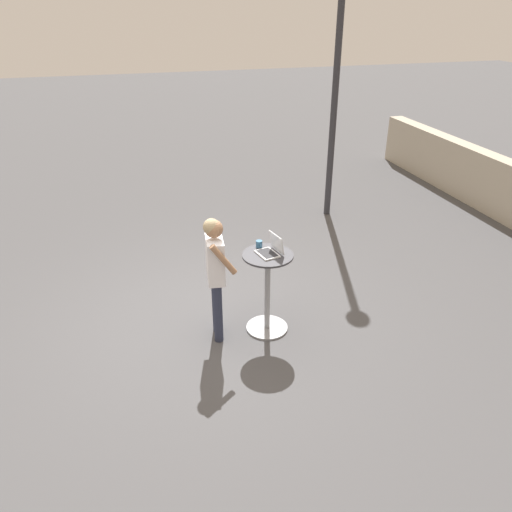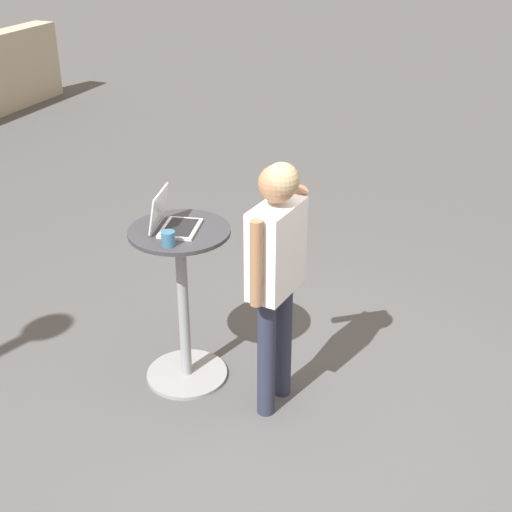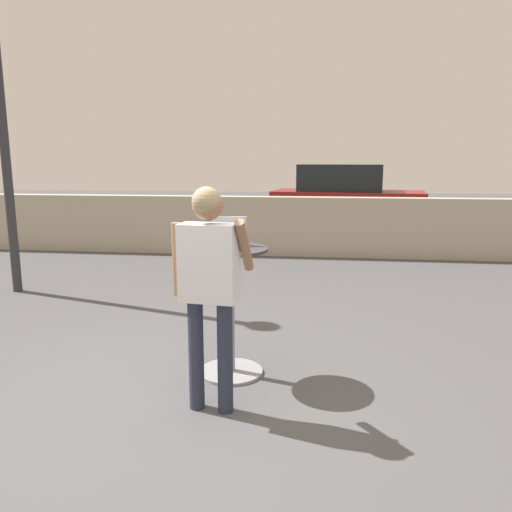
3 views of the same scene
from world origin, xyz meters
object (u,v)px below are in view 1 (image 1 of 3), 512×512
Objects in this scene: cafe_table at (267,289)px; standing_person at (215,265)px; laptop at (271,249)px; coffee_mug at (259,244)px; street_lamp at (338,55)px.

standing_person reaches higher than cafe_table.
cafe_table is at bearing -75.16° from laptop.
coffee_mug reaches higher than cafe_table.
street_lamp is (-3.39, 2.24, 1.80)m from laptop.
laptop is 0.22m from coffee_mug.
street_lamp is (-3.40, 2.28, 2.34)m from cafe_table.
laptop is 4.44m from street_lamp.
coffee_mug is at bearing -156.74° from laptop.
laptop is 0.21× the size of standing_person.
laptop reaches higher than cafe_table.
laptop is at bearing -33.52° from street_lamp.
street_lamp reaches higher than coffee_mug.
coffee_mug is (-0.21, -0.05, 0.53)m from cafe_table.
coffee_mug is at bearing -36.22° from street_lamp.
coffee_mug is 4.34m from street_lamp.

